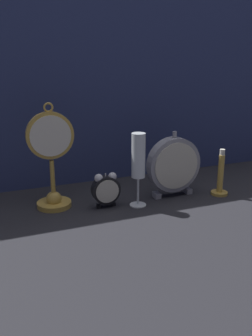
{
  "coord_description": "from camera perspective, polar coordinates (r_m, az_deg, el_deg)",
  "views": [
    {
      "loc": [
        -0.43,
        -0.99,
        0.47
      ],
      "look_at": [
        0.0,
        0.08,
        0.12
      ],
      "focal_mm": 40.0,
      "sensor_mm": 36.0,
      "label": 1
    }
  ],
  "objects": [
    {
      "name": "pocket_watch_on_stand",
      "position": [
        1.17,
        -11.24,
        0.59
      ],
      "size": [
        0.14,
        0.11,
        0.33
      ],
      "color": "gold",
      "rests_on": "ground_plane"
    },
    {
      "name": "brass_candlestick",
      "position": [
        1.32,
        14.17,
        -1.68
      ],
      "size": [
        0.06,
        0.06,
        0.16
      ],
      "color": "gold",
      "rests_on": "ground_plane"
    },
    {
      "name": "ground_plane",
      "position": [
        1.17,
        1.46,
        -6.48
      ],
      "size": [
        4.0,
        4.0,
        0.0
      ],
      "primitive_type": "plane",
      "color": "#232328"
    },
    {
      "name": "champagne_flute",
      "position": [
        1.16,
        1.89,
        1.17
      ],
      "size": [
        0.05,
        0.05,
        0.24
      ],
      "color": "silver",
      "rests_on": "ground_plane"
    },
    {
      "name": "alarm_clock_twin_bell",
      "position": [
        1.18,
        -3.09,
        -3.14
      ],
      "size": [
        0.09,
        0.03,
        0.11
      ],
      "color": "black",
      "rests_on": "ground_plane"
    },
    {
      "name": "mantel_clock_silver",
      "position": [
        1.26,
        7.28,
        0.47
      ],
      "size": [
        0.19,
        0.04,
        0.22
      ],
      "color": "gray",
      "rests_on": "ground_plane"
    },
    {
      "name": "fabric_backdrop_drape",
      "position": [
        1.38,
        -3.88,
        12.39
      ],
      "size": [
        1.7,
        0.01,
        0.71
      ],
      "primitive_type": "cube",
      "color": "navy",
      "rests_on": "ground_plane"
    }
  ]
}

